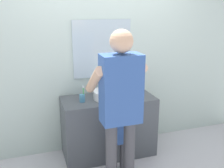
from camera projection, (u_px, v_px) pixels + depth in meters
ground_plane at (116, 165)px, 3.37m from camera, size 14.00×14.00×0.00m
back_wall at (101, 52)px, 3.54m from camera, size 4.40×0.10×2.70m
vanity_cabinet at (108, 126)px, 3.52m from camera, size 1.20×0.54×0.80m
sink_basin at (109, 94)px, 3.37m from camera, size 0.40×0.40×0.11m
faucet at (104, 87)px, 3.58m from camera, size 0.18×0.14×0.18m
toothbrush_cup at (82, 98)px, 3.26m from camera, size 0.07×0.07×0.21m
soap_bottle at (132, 89)px, 3.54m from camera, size 0.06×0.06×0.16m
child_toddler at (119, 134)px, 3.13m from camera, size 0.25×0.25×0.81m
adult_parent at (120, 99)px, 2.65m from camera, size 0.54×0.57×1.75m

